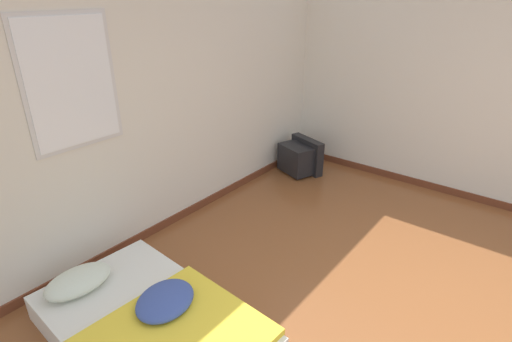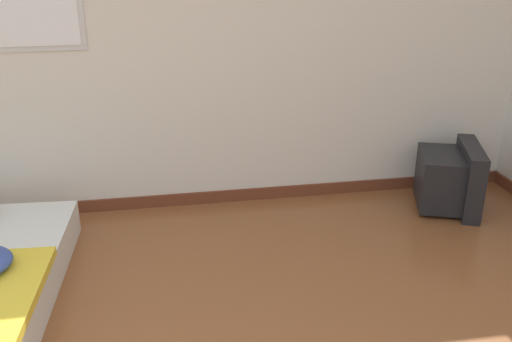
{
  "view_description": "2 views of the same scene",
  "coord_description": "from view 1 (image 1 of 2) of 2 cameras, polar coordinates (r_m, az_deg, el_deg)",
  "views": [
    {
      "loc": [
        -2.1,
        -0.1,
        2.37
      ],
      "look_at": [
        0.79,
        2.17,
        0.69
      ],
      "focal_mm": 28.0,
      "sensor_mm": 36.0,
      "label": 1
    },
    {
      "loc": [
        0.28,
        -0.89,
        1.85
      ],
      "look_at": [
        0.82,
        2.14,
        0.58
      ],
      "focal_mm": 40.0,
      "sensor_mm": 36.0,
      "label": 2
    }
  ],
  "objects": [
    {
      "name": "wall_back",
      "position": [
        3.9,
        -17.31,
        7.38
      ],
      "size": [
        8.3,
        0.08,
        2.6
      ],
      "color": "silver",
      "rests_on": "ground_plane"
    },
    {
      "name": "mattress_bed",
      "position": [
        3.21,
        -15.05,
        -20.52
      ],
      "size": [
        1.16,
        1.82,
        0.36
      ],
      "color": "silver",
      "rests_on": "ground_plane"
    },
    {
      "name": "crt_tv",
      "position": [
        5.61,
        6.32,
        1.97
      ],
      "size": [
        0.55,
        0.62,
        0.48
      ],
      "color": "black",
      "rests_on": "ground_plane"
    }
  ]
}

